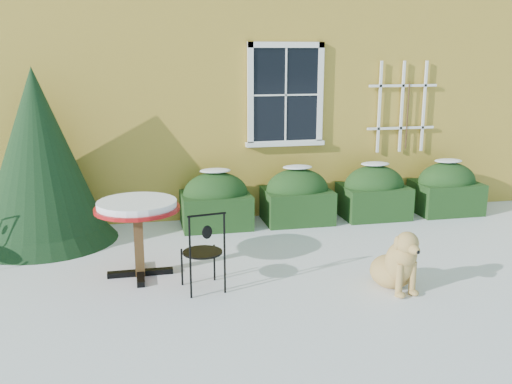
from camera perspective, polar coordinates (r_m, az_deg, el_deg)
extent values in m
plane|color=white|center=(6.59, 1.86, -9.65)|extent=(80.00, 80.00, 0.00)
cube|color=gold|center=(12.96, -5.80, 15.30)|extent=(12.00, 8.00, 6.00)
cube|color=black|center=(9.16, 2.97, 9.67)|extent=(1.05, 0.03, 1.45)
cube|color=white|center=(9.14, 3.04, 14.49)|extent=(1.23, 0.06, 0.09)
cube|color=white|center=(9.24, 2.92, 4.90)|extent=(1.23, 0.06, 0.09)
cube|color=white|center=(9.02, -0.56, 9.63)|extent=(0.09, 0.06, 1.63)
cube|color=white|center=(9.32, 6.42, 9.67)|extent=(0.09, 0.06, 1.63)
cube|color=white|center=(9.15, 3.00, 9.66)|extent=(0.02, 0.02, 1.45)
cube|color=white|center=(9.15, 3.00, 9.66)|extent=(1.05, 0.02, 0.02)
cube|color=white|center=(9.24, 2.92, 4.87)|extent=(1.29, 0.14, 0.07)
cube|color=white|center=(9.70, 12.24, 8.27)|extent=(0.04, 0.03, 1.50)
cube|color=white|center=(9.87, 14.38, 8.24)|extent=(0.04, 0.03, 1.50)
cube|color=white|center=(10.06, 16.45, 8.20)|extent=(0.04, 0.03, 1.50)
cube|color=white|center=(9.91, 14.26, 6.23)|extent=(1.20, 0.03, 0.04)
cube|color=white|center=(9.85, 14.50, 10.27)|extent=(1.20, 0.03, 0.04)
cylinder|color=#472D19|center=(9.91, 14.90, 7.36)|extent=(0.02, 0.02, 1.10)
cube|color=black|center=(8.82, -4.03, -1.82)|extent=(1.05, 0.80, 0.52)
ellipsoid|color=black|center=(8.75, -4.06, -0.17)|extent=(1.00, 0.72, 0.67)
ellipsoid|color=white|center=(8.67, -4.10, 2.15)|extent=(0.47, 0.32, 0.06)
cube|color=black|center=(9.08, 4.12, -1.36)|extent=(1.05, 0.80, 0.52)
ellipsoid|color=black|center=(9.02, 4.14, 0.24)|extent=(1.00, 0.72, 0.67)
ellipsoid|color=white|center=(8.94, 4.18, 2.50)|extent=(0.47, 0.32, 0.06)
cube|color=black|center=(9.52, 11.65, -0.91)|extent=(1.05, 0.80, 0.52)
ellipsoid|color=black|center=(9.46, 11.73, 0.62)|extent=(1.00, 0.72, 0.67)
ellipsoid|color=white|center=(9.39, 11.83, 2.77)|extent=(0.47, 0.32, 0.06)
cube|color=black|center=(10.11, 18.42, -0.49)|extent=(1.05, 0.80, 0.52)
ellipsoid|color=black|center=(10.05, 18.53, 0.95)|extent=(1.00, 0.72, 0.67)
ellipsoid|color=white|center=(9.98, 18.69, 2.97)|extent=(0.47, 0.32, 0.06)
cone|color=black|center=(8.60, -20.54, -0.83)|extent=(2.02, 2.02, 1.17)
cone|color=black|center=(8.47, -20.89, 3.35)|extent=(1.81, 1.81, 2.45)
cube|color=black|center=(7.09, -11.49, -7.91)|extent=(0.78, 0.09, 0.07)
cube|color=black|center=(7.09, -11.49, -7.91)|extent=(0.09, 0.78, 0.07)
cube|color=#4F361B|center=(6.96, -11.64, -4.97)|extent=(0.11, 0.11, 0.84)
cylinder|color=#9D0D0F|center=(6.84, -11.80, -1.65)|extent=(1.00, 1.00, 0.04)
cylinder|color=white|center=(6.82, -11.82, -1.19)|extent=(0.93, 0.93, 0.08)
cylinder|color=black|center=(6.76, -4.19, -7.06)|extent=(0.02, 0.02, 0.44)
cylinder|color=black|center=(6.66, -7.42, -7.45)|extent=(0.02, 0.02, 0.44)
cylinder|color=black|center=(6.41, -3.13, -8.21)|extent=(0.02, 0.02, 0.44)
cylinder|color=black|center=(6.31, -6.54, -8.65)|extent=(0.02, 0.02, 0.44)
cylinder|color=black|center=(6.46, -5.36, -6.01)|extent=(0.45, 0.45, 0.02)
cylinder|color=black|center=(6.25, -3.19, -4.26)|extent=(0.02, 0.02, 0.49)
cylinder|color=black|center=(6.15, -6.65, -4.65)|extent=(0.02, 0.02, 0.49)
cylinder|color=black|center=(6.13, -4.95, -2.29)|extent=(0.43, 0.09, 0.02)
ellipsoid|color=black|center=(6.18, -4.91, -4.03)|extent=(0.12, 0.05, 0.15)
ellipsoid|color=tan|center=(6.79, 13.34, -7.72)|extent=(0.54, 0.57, 0.38)
ellipsoid|color=tan|center=(6.60, 14.24, -6.82)|extent=(0.40, 0.37, 0.47)
sphere|color=tan|center=(6.53, 14.55, -6.11)|extent=(0.29, 0.29, 0.29)
cylinder|color=tan|center=(6.52, 14.13, -8.54)|extent=(0.08, 0.08, 0.38)
cylinder|color=tan|center=(6.61, 15.38, -8.30)|extent=(0.08, 0.08, 0.38)
ellipsoid|color=tan|center=(6.54, 14.26, -9.93)|extent=(0.10, 0.13, 0.06)
ellipsoid|color=tan|center=(6.64, 15.51, -9.66)|extent=(0.10, 0.13, 0.06)
cylinder|color=tan|center=(6.50, 14.62, -5.70)|extent=(0.20, 0.24, 0.20)
sphere|color=tan|center=(6.44, 14.89, -4.95)|extent=(0.25, 0.25, 0.25)
ellipsoid|color=tan|center=(6.36, 15.45, -5.53)|extent=(0.14, 0.21, 0.11)
sphere|color=black|center=(6.30, 15.90, -5.80)|extent=(0.04, 0.04, 0.04)
ellipsoid|color=tan|center=(6.40, 13.92, -4.98)|extent=(0.07, 0.09, 0.16)
ellipsoid|color=tan|center=(6.52, 15.50, -4.74)|extent=(0.07, 0.09, 0.16)
cylinder|color=tan|center=(7.06, 13.51, -7.94)|extent=(0.24, 0.28, 0.07)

